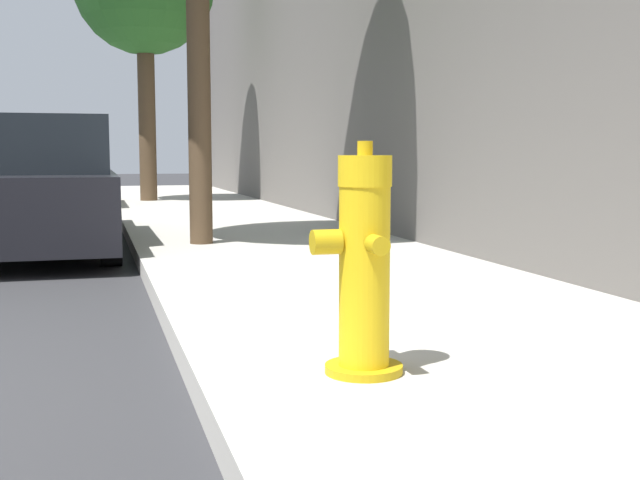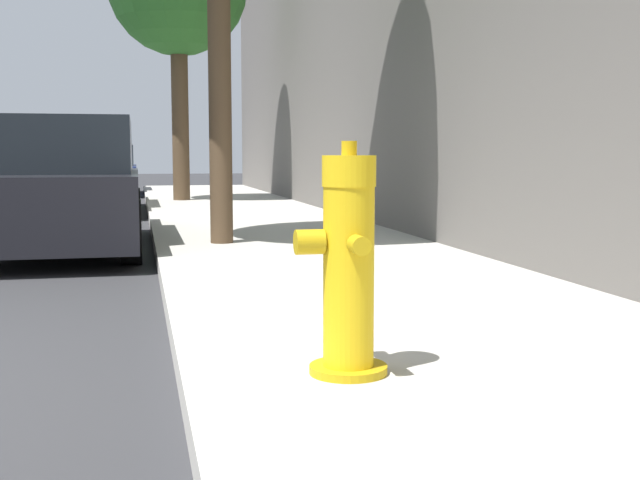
# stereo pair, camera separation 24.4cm
# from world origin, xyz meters

# --- Properties ---
(sidewalk_slab) EXTENTS (2.86, 40.00, 0.15)m
(sidewalk_slab) POSITION_xyz_m (3.26, 0.00, 0.08)
(sidewalk_slab) COLOR #B7B2A8
(sidewalk_slab) RESTS_ON ground_plane
(fire_hydrant) EXTENTS (0.39, 0.41, 0.97)m
(fire_hydrant) POSITION_xyz_m (2.51, -0.39, 0.60)
(fire_hydrant) COLOR #C39C11
(fire_hydrant) RESTS_ON sidewalk_slab
(parked_car_near) EXTENTS (1.70, 4.20, 1.44)m
(parked_car_near) POSITION_xyz_m (0.85, 5.60, 0.69)
(parked_car_near) COLOR black
(parked_car_near) RESTS_ON ground_plane
(parked_car_mid) EXTENTS (1.70, 4.42, 1.34)m
(parked_car_mid) POSITION_xyz_m (0.81, 11.50, 0.64)
(parked_car_mid) COLOR silver
(parked_car_mid) RESTS_ON ground_plane
(parked_car_far) EXTENTS (1.74, 3.93, 1.29)m
(parked_car_far) POSITION_xyz_m (0.79, 17.92, 0.63)
(parked_car_far) COLOR navy
(parked_car_far) RESTS_ON ground_plane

